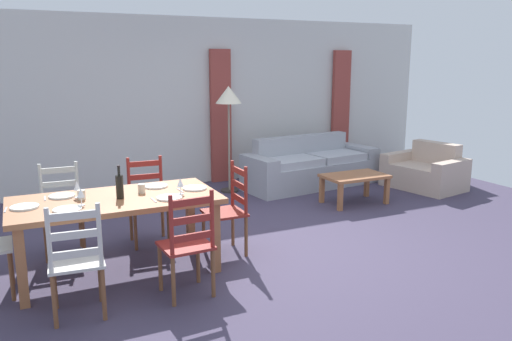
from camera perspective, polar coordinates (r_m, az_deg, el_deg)
The scene contains 32 objects.
ground_plane at distance 5.66m, azimuth 1.05°, elevation -8.70°, with size 9.60×9.60×0.02m, color #40384F.
wall_far at distance 8.40m, azimuth -9.12°, elevation 7.53°, with size 9.60×0.16×2.70m, color silver.
curtain_panel_left at distance 8.53m, azimuth -3.98°, elevation 6.04°, with size 0.35×0.08×2.20m, color brown.
curtain_panel_right at distance 9.67m, azimuth 9.46°, elevation 6.62°, with size 0.35×0.08×2.20m, color brown.
dining_table at distance 4.98m, azimuth -15.43°, elevation -3.92°, with size 1.90×0.96×0.75m.
dining_chair_near_left at distance 4.27m, azimuth -19.50°, elevation -9.53°, with size 0.45×0.43×0.96m.
dining_chair_near_right at distance 4.42m, azimuth -7.66°, elevation -8.18°, with size 0.44×0.42×0.96m.
dining_chair_far_left at distance 5.73m, azimuth -20.95°, elevation -4.13°, with size 0.43×0.41×0.96m.
dining_chair_far_right at distance 5.81m, azimuth -12.05°, elevation -3.35°, with size 0.45×0.43×0.96m.
dining_chair_head_east at distance 5.37m, azimuth -3.06°, elevation -4.37°, with size 0.40×0.42×0.96m.
dinner_plate_near_left at distance 4.66m, azimuth -20.39°, elevation -4.12°, with size 0.24×0.24×0.02m, color white.
fork_near_left at distance 4.66m, azimuth -22.22°, elevation -4.37°, with size 0.02×0.17×0.01m, color silver.
dinner_plate_near_right at distance 4.81m, azimuth -9.68°, elevation -3.02°, with size 0.24×0.24×0.02m, color white.
fork_near_right at distance 4.78m, azimuth -11.41°, elevation -3.28°, with size 0.02×0.17×0.01m, color silver.
dinner_plate_far_left at distance 5.15m, azimuth -20.93°, elevation -2.68°, with size 0.24×0.24×0.02m, color white.
fork_far_left at distance 5.14m, azimuth -22.59°, elevation -2.90°, with size 0.02×0.17×0.01m, color silver.
dinner_plate_far_right at distance 5.28m, azimuth -11.18°, elevation -1.72°, with size 0.24×0.24×0.02m, color white.
fork_far_right at distance 5.25m, azimuth -12.76°, elevation -1.94°, with size 0.02×0.17×0.01m, color silver.
dinner_plate_head_west at distance 4.89m, azimuth -24.52°, elevation -3.72°, with size 0.24×0.24×0.02m, color white.
fork_head_west at distance 4.90m, azimuth -26.27°, elevation -3.95°, with size 0.02×0.17×0.01m, color silver.
dinner_plate_head_east at distance 5.14m, azimuth -6.92°, elevation -1.97°, with size 0.24×0.24×0.02m, color white.
fork_head_east at distance 5.10m, azimuth -8.51°, elevation -2.20°, with size 0.02×0.17×0.01m, color silver.
wine_bottle at distance 4.89m, azimuth -15.05°, elevation -1.71°, with size 0.07×0.07×0.32m.
wine_glass_near_left at distance 4.76m, azimuth -19.05°, elevation -2.44°, with size 0.06×0.06×0.16m.
wine_glass_near_right at distance 4.93m, azimuth -8.49°, elevation -1.40°, with size 0.06×0.06×0.16m.
wine_glass_far_left at distance 5.04m, azimuth -19.45°, elevation -1.68°, with size 0.06×0.06×0.16m.
coffee_cup_primary at distance 5.06m, azimuth -12.71°, elevation -1.98°, with size 0.07×0.07×0.09m, color beige.
coffee_cup_secondary at distance 4.97m, azimuth -18.98°, elevation -2.60°, with size 0.07×0.07×0.09m, color beige.
couch at distance 8.39m, azimuth 5.99°, elevation 0.30°, with size 2.36×1.07×0.80m.
coffee_table at distance 7.40m, azimuth 11.00°, elevation -0.96°, with size 0.90×0.56×0.42m.
armchair_upholstered at distance 8.64m, azimuth 18.56°, elevation -0.21°, with size 1.01×1.29×0.72m.
standing_lamp at distance 7.78m, azimuth -3.09°, elevation 7.76°, with size 0.40×0.40×1.64m.
Camera 1 is at (-2.37, -4.73, 2.00)m, focal length 35.67 mm.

